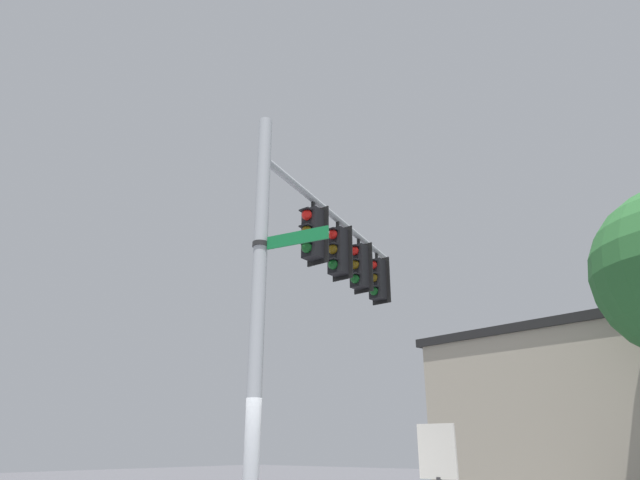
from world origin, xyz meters
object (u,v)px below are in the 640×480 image
(traffic_light_nearest_pole, at_px, (312,233))
(street_name_sign, at_px, (281,241))
(traffic_light_arm_end, at_px, (377,279))
(historical_marker, at_px, (439,477))
(traffic_light_mid_inner, at_px, (337,251))
(traffic_light_mid_outer, at_px, (359,266))

(traffic_light_nearest_pole, distance_m, street_name_sign, 2.09)
(traffic_light_arm_end, xyz_separation_m, historical_marker, (-3.23, 3.66, -4.45))
(traffic_light_mid_inner, distance_m, traffic_light_arm_end, 2.39)
(traffic_light_mid_inner, height_order, traffic_light_mid_outer, same)
(traffic_light_nearest_pole, height_order, street_name_sign, traffic_light_nearest_pole)
(traffic_light_mid_inner, xyz_separation_m, traffic_light_arm_end, (0.48, -2.34, 0.00))
(traffic_light_mid_outer, xyz_separation_m, street_name_sign, (-1.25, 4.08, -0.87))
(traffic_light_mid_outer, relative_size, street_name_sign, 0.94)
(traffic_light_nearest_pole, height_order, traffic_light_arm_end, same)
(traffic_light_nearest_pole, distance_m, traffic_light_mid_outer, 2.39)
(traffic_light_mid_outer, bearing_deg, traffic_light_arm_end, -78.43)
(historical_marker, bearing_deg, traffic_light_mid_inner, -25.51)
(traffic_light_mid_outer, xyz_separation_m, historical_marker, (-2.99, 2.48, -4.45))
(traffic_light_mid_outer, relative_size, traffic_light_arm_end, 1.00)
(traffic_light_nearest_pole, height_order, traffic_light_mid_inner, same)
(traffic_light_mid_inner, bearing_deg, traffic_light_nearest_pole, 101.57)
(traffic_light_mid_outer, height_order, street_name_sign, traffic_light_mid_outer)
(traffic_light_nearest_pole, height_order, historical_marker, traffic_light_nearest_pole)
(traffic_light_mid_inner, distance_m, traffic_light_mid_outer, 1.20)
(traffic_light_arm_end, relative_size, street_name_sign, 0.94)
(traffic_light_mid_inner, relative_size, traffic_light_mid_outer, 1.00)
(traffic_light_arm_end, bearing_deg, traffic_light_mid_outer, 101.57)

